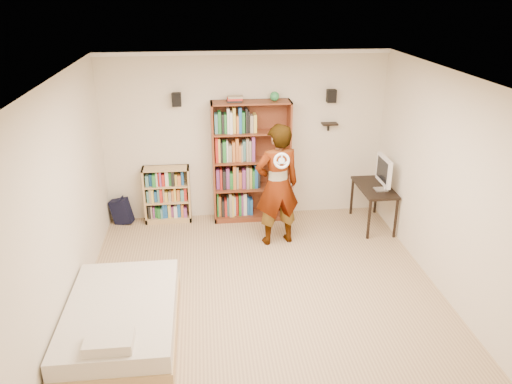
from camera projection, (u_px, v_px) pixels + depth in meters
ground at (264, 297)px, 6.22m from camera, size 4.50×5.00×0.01m
room_shell at (265, 164)px, 5.54m from camera, size 4.52×5.02×2.71m
crown_molding at (266, 82)px, 5.19m from camera, size 4.50×5.00×0.06m
speaker_left at (177, 100)px, 7.55m from camera, size 0.14×0.12×0.20m
speaker_right at (331, 96)px, 7.79m from camera, size 0.14×0.12×0.20m
wall_shelf at (330, 124)px, 7.97m from camera, size 0.25×0.16×0.02m
tall_bookshelf at (251, 162)px, 7.98m from camera, size 1.24×0.36×1.96m
low_bookshelf at (167, 195)px, 8.08m from camera, size 0.74×0.28×0.93m
computer_desk at (373, 206)px, 7.98m from camera, size 0.49×0.98×0.67m
imac at (382, 174)px, 7.62m from camera, size 0.14×0.54×0.54m
daybed at (122, 316)px, 5.43m from camera, size 1.18×1.82×0.54m
person at (277, 185)px, 7.23m from camera, size 0.75×0.57×1.84m
wii_wheel at (282, 161)px, 6.72m from camera, size 0.22×0.08×0.23m
navy_bag at (122, 211)px, 8.09m from camera, size 0.36×0.27×0.43m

